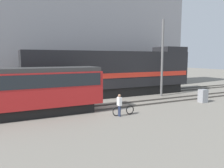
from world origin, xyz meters
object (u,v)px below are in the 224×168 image
at_px(freight_locomotive, 114,73).
at_px(person, 119,103).
at_px(streetcar, 31,89).
at_px(bicycle, 123,111).
at_px(signal_box, 203,96).
at_px(utility_pole_left, 162,58).

distance_m(freight_locomotive, person, 8.45).
bearing_deg(freight_locomotive, person, -114.39).
height_order(streetcar, bicycle, streetcar).
xyz_separation_m(bicycle, person, (-0.41, -0.15, 0.62)).
height_order(person, signal_box, person).
height_order(streetcar, signal_box, streetcar).
relative_size(streetcar, bicycle, 5.66).
bearing_deg(person, bicycle, 20.39).
relative_size(person, utility_pole_left, 0.20).
bearing_deg(streetcar, freight_locomotive, 27.98).
xyz_separation_m(streetcar, bicycle, (5.92, -2.67, -1.61)).
xyz_separation_m(person, signal_box, (9.12, 0.81, -0.35)).
bearing_deg(freight_locomotive, utility_pole_left, -28.00).
distance_m(utility_pole_left, signal_box, 5.70).
xyz_separation_m(bicycle, signal_box, (8.71, 0.65, 0.27)).
xyz_separation_m(freight_locomotive, bicycle, (-3.02, -7.42, -2.17)).
bearing_deg(bicycle, streetcar, 155.71).
height_order(streetcar, utility_pole_left, utility_pole_left).
xyz_separation_m(streetcar, signal_box, (14.62, -2.02, -1.34)).
bearing_deg(signal_box, streetcar, 172.15).
bearing_deg(person, freight_locomotive, 65.61).
height_order(utility_pole_left, signal_box, utility_pole_left).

